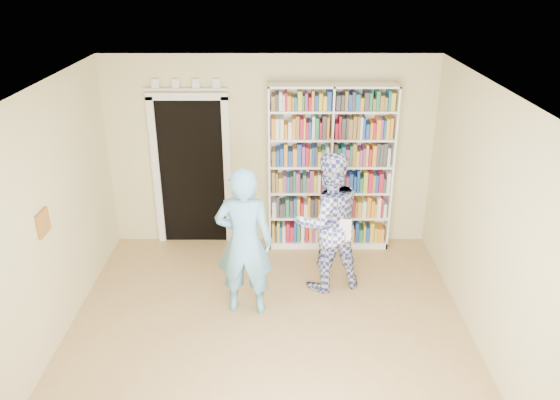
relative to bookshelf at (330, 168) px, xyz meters
name	(u,v)px	position (x,y,z in m)	size (l,w,h in m)	color
floor	(267,349)	(-0.83, -2.34, -1.18)	(5.00, 5.00, 0.00)	#A78451
ceiling	(264,99)	(-0.83, -2.34, 1.52)	(5.00, 5.00, 0.00)	white
wall_back	(270,153)	(-0.83, 0.16, 0.17)	(4.50, 4.50, 0.00)	beige
wall_left	(34,237)	(-3.08, -2.34, 0.17)	(5.00, 5.00, 0.00)	beige
wall_right	(498,236)	(1.42, -2.34, 0.17)	(5.00, 5.00, 0.00)	beige
bookshelf	(330,168)	(0.00, 0.00, 0.00)	(1.70, 0.32, 2.34)	white
doorway	(192,165)	(-1.93, 0.13, 0.00)	(1.10, 0.08, 2.43)	black
wall_art	(43,223)	(-3.06, -2.14, 0.22)	(0.03, 0.25, 0.25)	brown
man_blue	(244,242)	(-1.09, -1.62, -0.28)	(0.65, 0.43, 1.79)	#62A9DB
man_plaid	(328,222)	(-0.11, -1.09, -0.29)	(0.87, 0.67, 1.78)	#323E99
paper_sheet	(343,229)	(0.05, -1.33, -0.27)	(0.19, 0.01, 0.27)	white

